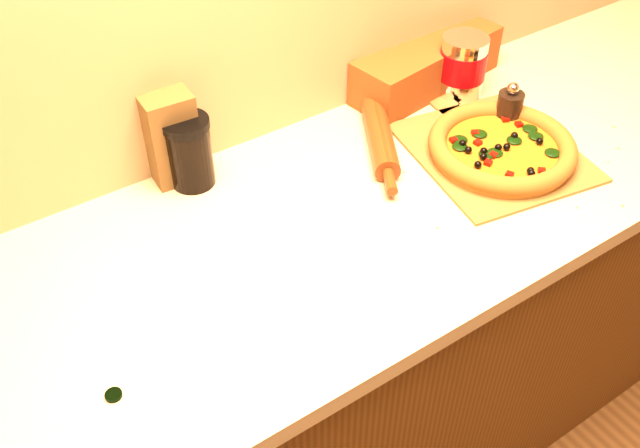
{
  "coord_description": "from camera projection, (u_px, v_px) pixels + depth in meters",
  "views": [
    {
      "loc": [
        -0.55,
        0.58,
        1.84
      ],
      "look_at": [
        -0.01,
        1.38,
        0.96
      ],
      "focal_mm": 40.0,
      "sensor_mm": 36.0,
      "label": 1
    }
  ],
  "objects": [
    {
      "name": "rolling_pin",
      "position": [
        379.0,
        134.0,
        1.57
      ],
      "size": [
        0.22,
        0.36,
        0.05
      ],
      "rotation": [
        0.0,
        0.0,
        1.05
      ],
      "color": "#542B0E",
      "rests_on": "countertop"
    },
    {
      "name": "dark_jar",
      "position": [
        190.0,
        152.0,
        1.44
      ],
      "size": [
        0.1,
        0.1,
        0.15
      ],
      "color": "black",
      "rests_on": "countertop"
    },
    {
      "name": "pepper_grinder",
      "position": [
        509.0,
        108.0,
        1.62
      ],
      "size": [
        0.06,
        0.06,
        0.11
      ],
      "color": "black",
      "rests_on": "countertop"
    },
    {
      "name": "bread_bag",
      "position": [
        427.0,
        65.0,
        1.74
      ],
      "size": [
        0.42,
        0.19,
        0.11
      ],
      "primitive_type": "cube",
      "rotation": [
        0.0,
        0.0,
        0.15
      ],
      "color": "brown",
      "rests_on": "countertop"
    },
    {
      "name": "bottle_cap",
      "position": [
        114.0,
        395.0,
        1.1
      ],
      "size": [
        0.03,
        0.03,
        0.01
      ],
      "primitive_type": "cylinder",
      "rotation": [
        0.0,
        0.0,
        -0.22
      ],
      "color": "black",
      "rests_on": "countertop"
    },
    {
      "name": "paper_bag",
      "position": [
        171.0,
        137.0,
        1.44
      ],
      "size": [
        0.1,
        0.08,
        0.2
      ],
      "primitive_type": "cube",
      "rotation": [
        0.0,
        0.0,
        -0.06
      ],
      "color": "brown",
      "rests_on": "countertop"
    },
    {
      "name": "cabinet",
      "position": [
        312.0,
        375.0,
        1.7
      ],
      "size": [
        2.8,
        0.65,
        0.86
      ],
      "primitive_type": "cube",
      "color": "#4A2E10",
      "rests_on": "ground"
    },
    {
      "name": "countertop",
      "position": [
        310.0,
        238.0,
        1.39
      ],
      "size": [
        2.84,
        0.68,
        0.04
      ],
      "primitive_type": "cube",
      "color": "beige",
      "rests_on": "cabinet"
    },
    {
      "name": "pizza_peel",
      "position": [
        490.0,
        148.0,
        1.57
      ],
      "size": [
        0.4,
        0.53,
        0.01
      ],
      "rotation": [
        0.0,
        0.0,
        -0.17
      ],
      "color": "olive",
      "rests_on": "countertop"
    },
    {
      "name": "coffee_canister",
      "position": [
        462.0,
        66.0,
        1.69
      ],
      "size": [
        0.11,
        0.11,
        0.15
      ],
      "color": "silver",
      "rests_on": "countertop"
    },
    {
      "name": "pizza",
      "position": [
        502.0,
        147.0,
        1.53
      ],
      "size": [
        0.32,
        0.32,
        0.05
      ],
      "color": "#C38230",
      "rests_on": "pizza_peel"
    }
  ]
}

